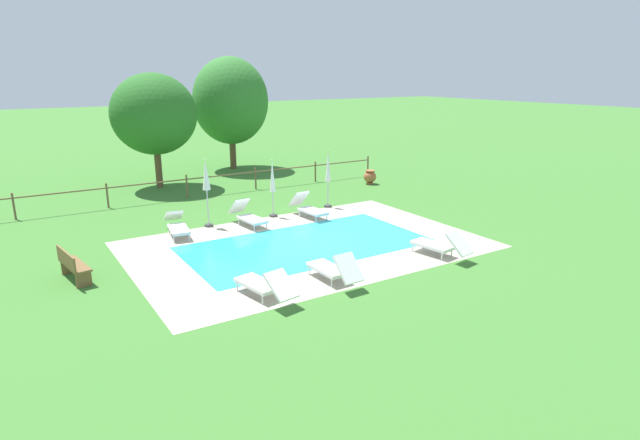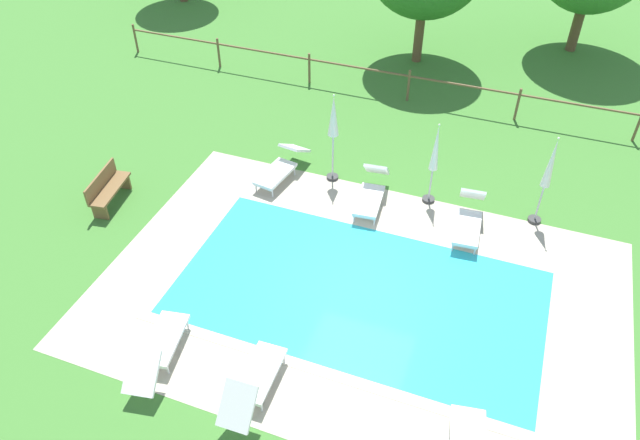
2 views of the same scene
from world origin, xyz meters
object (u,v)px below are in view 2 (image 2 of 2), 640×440
object	(u,v)px
sun_lounger_north_far	(281,166)
patio_umbrella_closed_row_mid_west	(333,122)
sun_lounger_south_near_corner	(469,218)
patio_umbrella_closed_row_west	(549,170)
sun_lounger_north_mid	(254,382)
wooden_bench_lawn_side	(107,188)
sun_lounger_south_mid	(158,348)
patio_umbrella_closed_row_centre	(435,155)
sun_lounger_north_near_steps	(371,192)

from	to	relation	value
sun_lounger_north_far	patio_umbrella_closed_row_mid_west	bearing A→B (deg)	18.98
sun_lounger_south_near_corner	patio_umbrella_closed_row_west	xyz separation A→B (m)	(1.51, 0.95, 1.15)
sun_lounger_north_mid	sun_lounger_south_near_corner	xyz separation A→B (m)	(2.84, 6.00, 0.00)
patio_umbrella_closed_row_west	wooden_bench_lawn_side	world-z (taller)	patio_umbrella_closed_row_west
sun_lounger_south_near_corner	patio_umbrella_closed_row_west	size ratio (longest dim) A/B	0.80
sun_lounger_south_mid	sun_lounger_north_mid	bearing A→B (deg)	-1.47
patio_umbrella_closed_row_mid_west	patio_umbrella_closed_row_centre	xyz separation A→B (m)	(2.64, -0.04, -0.33)
sun_lounger_south_mid	wooden_bench_lawn_side	xyz separation A→B (m)	(-3.88, 3.83, 0.09)
sun_lounger_south_mid	patio_umbrella_closed_row_centre	size ratio (longest dim) A/B	0.90
sun_lounger_south_near_corner	sun_lounger_north_near_steps	bearing A→B (deg)	175.83
sun_lounger_south_mid	wooden_bench_lawn_side	size ratio (longest dim) A/B	1.33
sun_lounger_north_near_steps	sun_lounger_south_mid	world-z (taller)	sun_lounger_north_near_steps
wooden_bench_lawn_side	patio_umbrella_closed_row_west	bearing A→B (deg)	16.67
sun_lounger_north_mid	patio_umbrella_closed_row_mid_west	distance (m)	7.07
sun_lounger_north_far	wooden_bench_lawn_side	size ratio (longest dim) A/B	1.36
sun_lounger_north_far	patio_umbrella_closed_row_west	world-z (taller)	patio_umbrella_closed_row_west
patio_umbrella_closed_row_mid_west	sun_lounger_north_mid	bearing A→B (deg)	-82.19
sun_lounger_north_near_steps	sun_lounger_north_far	size ratio (longest dim) A/B	0.94
sun_lounger_north_mid	sun_lounger_north_far	world-z (taller)	sun_lounger_north_mid
sun_lounger_north_mid	sun_lounger_north_far	xyz separation A→B (m)	(-2.25, 6.42, -0.02)
patio_umbrella_closed_row_centre	wooden_bench_lawn_side	size ratio (longest dim) A/B	1.48
sun_lounger_north_mid	patio_umbrella_closed_row_west	bearing A→B (deg)	58.01
sun_lounger_north_near_steps	patio_umbrella_closed_row_west	xyz separation A→B (m)	(4.00, 0.77, 1.15)
sun_lounger_north_near_steps	patio_umbrella_closed_row_west	distance (m)	4.24
patio_umbrella_closed_row_centre	sun_lounger_south_near_corner	bearing A→B (deg)	-36.05
sun_lounger_north_mid	wooden_bench_lawn_side	bearing A→B (deg)	146.78
patio_umbrella_closed_row_mid_west	wooden_bench_lawn_side	xyz separation A→B (m)	(-4.98, -2.99, -1.28)
sun_lounger_north_far	sun_lounger_north_near_steps	bearing A→B (deg)	-5.22
sun_lounger_north_mid	sun_lounger_south_near_corner	distance (m)	6.64
sun_lounger_north_near_steps	sun_lounger_south_mid	xyz separation A→B (m)	(-2.39, -6.13, -0.01)
sun_lounger_south_mid	patio_umbrella_closed_row_centre	bearing A→B (deg)	61.06
sun_lounger_north_mid	patio_umbrella_closed_row_centre	world-z (taller)	patio_umbrella_closed_row_centre
sun_lounger_south_mid	sun_lounger_north_far	bearing A→B (deg)	91.80
patio_umbrella_closed_row_west	sun_lounger_north_far	bearing A→B (deg)	-175.39
sun_lounger_south_mid	patio_umbrella_closed_row_west	bearing A→B (deg)	47.20
sun_lounger_south_near_corner	sun_lounger_south_mid	distance (m)	7.70
sun_lounger_north_near_steps	sun_lounger_north_mid	world-z (taller)	sun_lounger_north_mid
sun_lounger_south_near_corner	patio_umbrella_closed_row_mid_west	bearing A→B (deg)	167.08
patio_umbrella_closed_row_mid_west	patio_umbrella_closed_row_centre	world-z (taller)	patio_umbrella_closed_row_mid_west
sun_lounger_north_near_steps	patio_umbrella_closed_row_mid_west	xyz separation A→B (m)	(-1.28, 0.68, 1.36)
patio_umbrella_closed_row_west	patio_umbrella_closed_row_mid_west	distance (m)	5.29
patio_umbrella_closed_row_west	patio_umbrella_closed_row_centre	world-z (taller)	patio_umbrella_closed_row_west
sun_lounger_south_near_corner	sun_lounger_north_far	bearing A→B (deg)	175.29
sun_lounger_south_near_corner	patio_umbrella_closed_row_mid_west	distance (m)	4.11
sun_lounger_north_mid	patio_umbrella_closed_row_west	distance (m)	8.28
sun_lounger_north_mid	sun_lounger_south_near_corner	size ratio (longest dim) A/B	0.99
sun_lounger_north_mid	patio_umbrella_closed_row_centre	distance (m)	7.11
sun_lounger_south_near_corner	patio_umbrella_closed_row_centre	size ratio (longest dim) A/B	0.85
sun_lounger_north_mid	wooden_bench_lawn_side	world-z (taller)	sun_lounger_north_mid
sun_lounger_north_far	patio_umbrella_closed_row_mid_west	size ratio (longest dim) A/B	0.83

